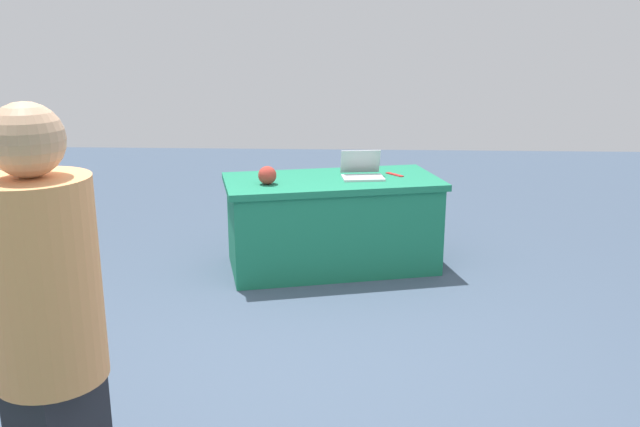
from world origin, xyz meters
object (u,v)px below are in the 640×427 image
object	(u,v)px
yarn_ball	(267,175)
scissors_red	(395,175)
laptop_silver	(362,173)
person_attendee_standing	(50,342)
table_foreground	(332,223)

from	to	relation	value
yarn_ball	scissors_red	xyz separation A→B (m)	(-0.98, -0.37, -0.07)
laptop_silver	person_attendee_standing	bearing A→B (deg)	65.16
table_foreground	yarn_ball	distance (m)	0.68
person_attendee_standing	yarn_ball	distance (m)	3.08
table_foreground	yarn_ball	world-z (taller)	yarn_ball
table_foreground	yarn_ball	size ratio (longest dim) A/B	13.05
laptop_silver	yarn_ball	bearing A→B (deg)	12.75
person_attendee_standing	scissors_red	distance (m)	3.67
laptop_silver	yarn_ball	world-z (taller)	laptop_silver
laptop_silver	yarn_ball	xyz separation A→B (m)	(0.72, 0.27, 0.03)
person_attendee_standing	yarn_ball	xyz separation A→B (m)	(-0.30, -3.06, -0.13)
table_foreground	person_attendee_standing	bearing A→B (deg)	76.68
laptop_silver	scissors_red	distance (m)	0.28
person_attendee_standing	scissors_red	bearing A→B (deg)	178.59
scissors_red	laptop_silver	bearing A→B (deg)	-106.62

